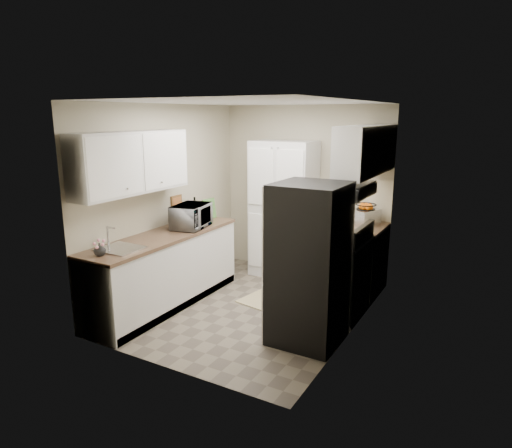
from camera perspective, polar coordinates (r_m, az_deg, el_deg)
name	(u,v)px	position (r m, az deg, el deg)	size (l,w,h in m)	color
ground	(251,308)	(5.82, -0.67, -10.41)	(3.20, 3.20, 0.00)	#665B4C
room_shell	(249,179)	(5.37, -0.94, 5.65)	(2.64, 3.24, 2.52)	#BCB498
pantry_cabinet	(283,210)	(6.72, 3.44, 1.80)	(0.90, 0.55, 2.00)	silver
base_cabinet_left	(165,272)	(5.87, -11.25, -5.85)	(0.60, 2.30, 0.88)	silver
countertop_left	(164,236)	(5.74, -11.46, -1.51)	(0.63, 2.33, 0.04)	brown
base_cabinet_right	(358,261)	(6.33, 12.62, -4.48)	(0.60, 0.80, 0.88)	silver
countertop_right	(360,228)	(6.21, 12.84, -0.44)	(0.63, 0.83, 0.04)	brown
electric_range	(337,275)	(5.60, 10.07, -6.35)	(0.71, 0.78, 1.13)	#B7B7BC
refrigerator	(309,264)	(4.78, 6.65, -5.01)	(0.70, 0.72, 1.70)	#B7B7BC
microwave	(191,216)	(6.00, -8.10, 0.97)	(0.55, 0.38, 0.31)	silver
wine_bottle	(195,210)	(6.38, -7.66, 1.74)	(0.08, 0.08, 0.31)	black
flower_vase	(100,249)	(5.06, -18.95, -3.02)	(0.13, 0.13, 0.13)	white
cutting_board	(209,209)	(6.49, -5.85, 1.90)	(0.02, 0.23, 0.29)	#4A8139
toaster_oven	(364,217)	(6.29, 13.37, 0.88)	(0.29, 0.37, 0.21)	silver
fruit_basket	(366,205)	(6.23, 13.58, 2.29)	(0.27, 0.27, 0.11)	orange
kitchen_mat	(272,297)	(6.14, 1.96, -9.06)	(0.54, 0.86, 0.01)	tan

